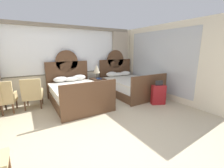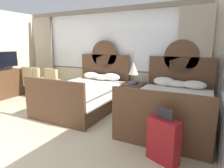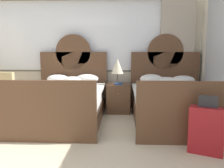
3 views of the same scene
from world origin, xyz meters
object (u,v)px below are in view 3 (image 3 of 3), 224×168
Objects in this scene: suitcase_on_floor at (206,130)px; armchair_by_window_left at (8,93)px; table_lamp_on_nightstand at (117,66)px; nightstand_between_beds at (118,98)px; bed_near_window at (64,102)px; book_on_nightstand at (119,84)px; bed_near_mirror at (173,103)px.

armchair_by_window_left is at bearing 154.28° from suitcase_on_floor.
table_lamp_on_nightstand is 2.55m from suitcase_on_floor.
nightstand_between_beds is at bearing 8.99° from armchair_by_window_left.
book_on_nightstand is at bearing 27.86° from bed_near_window.
nightstand_between_beds is 1.16× the size of table_lamp_on_nightstand.
armchair_by_window_left is (-1.29, 0.31, 0.11)m from bed_near_window.
bed_near_mirror is at bearing -5.02° from armchair_by_window_left.
table_lamp_on_nightstand is 2.45m from armchair_by_window_left.
suitcase_on_floor is (0.15, -1.44, -0.05)m from bed_near_mirror.
bed_near_mirror is 3.44× the size of nightstand_between_beds.
book_on_nightstand is at bearing 121.36° from suitcase_on_floor.
armchair_by_window_left is (-3.47, 0.30, 0.11)m from bed_near_mirror.
armchair_by_window_left is 1.18× the size of suitcase_on_floor.
table_lamp_on_nightstand is at bearing 32.07° from bed_near_window.
bed_near_mirror reaches higher than nightstand_between_beds.
bed_near_window is at bearing 148.30° from suitcase_on_floor.
bed_near_window reaches higher than table_lamp_on_nightstand.
armchair_by_window_left is (-2.39, -0.27, -0.18)m from book_on_nightstand.
bed_near_mirror reaches higher than armchair_by_window_left.
bed_near_window is 1.00× the size of bed_near_mirror.
bed_near_window is 3.99× the size of table_lamp_on_nightstand.
nightstand_between_beds is (1.09, 0.68, -0.05)m from bed_near_window.
bed_near_window is 2.18m from bed_near_mirror.
suitcase_on_floor is at bearing -31.70° from bed_near_window.
table_lamp_on_nightstand reaches higher than nightstand_between_beds.
nightstand_between_beds is 0.72m from table_lamp_on_nightstand.
armchair_by_window_left reaches higher than book_on_nightstand.
armchair_by_window_left is (-2.38, -0.38, 0.16)m from nightstand_between_beds.
bed_near_window is 2.36× the size of armchair_by_window_left.
armchair_by_window_left is at bearing 174.98° from bed_near_mirror.
nightstand_between_beds is 2.42m from armchair_by_window_left.
book_on_nightstand reaches higher than nightstand_between_beds.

